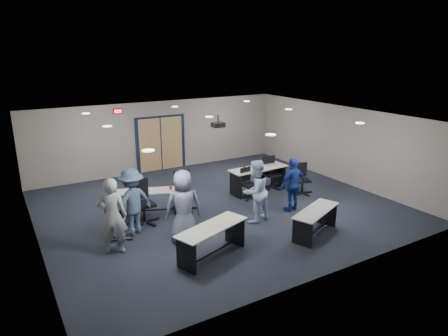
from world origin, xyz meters
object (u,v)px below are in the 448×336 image
person_lightblue (255,191)px  chair_loose_left (118,223)px  table_back_right (258,175)px  person_navy (293,185)px  table_back_left (148,198)px  chair_back_b (184,192)px  person_back (132,202)px  table_front_left (212,236)px  chair_back_c (249,184)px  chair_loose_right (303,179)px  chair_back_d (272,173)px  person_plaid (184,207)px  chair_back_a (144,203)px  table_front_right (316,218)px  person_gray (112,216)px

person_lightblue → chair_loose_left: bearing=-24.1°
table_back_right → person_navy: size_ratio=1.28×
table_back_left → table_back_right: table_back_right is taller
chair_back_b → person_back: size_ratio=0.66×
chair_loose_left → table_front_left: bearing=-89.5°
chair_back_c → table_back_right: bearing=25.5°
chair_loose_right → person_lightblue: (-2.60, -1.01, 0.37)m
chair_back_d → person_plaid: size_ratio=0.60×
table_front_left → chair_back_c: bearing=24.3°
person_lightblue → table_back_left: bearing=-52.6°
chair_back_a → chair_loose_right: (5.28, -0.40, -0.10)m
chair_back_b → person_navy: 3.18m
person_lightblue → table_front_left: bearing=17.7°
person_plaid → person_lightblue: bearing=-164.1°
chair_loose_left → chair_back_d: bearing=-27.8°
person_plaid → person_back: (-0.94, 1.06, -0.04)m
table_front_left → person_plaid: bearing=82.8°
table_front_left → table_front_right: size_ratio=1.11×
chair_back_b → chair_back_d: 3.41m
table_front_left → chair_loose_right: (4.58, 2.15, -0.01)m
chair_loose_left → chair_loose_right: bearing=-37.4°
person_back → chair_back_a: bearing=-150.2°
table_front_left → chair_loose_left: size_ratio=2.05×
table_front_left → chair_back_a: bearing=86.4°
table_back_left → person_navy: bearing=-6.7°
table_back_right → chair_loose_right: bearing=-41.2°
chair_back_c → person_gray: (-4.70, -1.33, 0.42)m
person_back → person_plaid: bearing=116.2°
table_front_right → chair_loose_right: (1.76, 2.50, 0.04)m
table_back_right → chair_loose_left: bearing=-169.3°
chair_loose_left → table_back_left: bearing=5.8°
person_navy → person_plaid: bearing=-2.8°
table_front_right → chair_back_a: (-3.52, 2.90, 0.14)m
chair_back_c → chair_loose_left: chair_back_c is taller
chair_back_a → table_back_left: bearing=57.6°
chair_back_b → person_navy: (2.73, -1.62, 0.23)m
table_front_left → person_gray: person_gray is taller
table_front_left → person_navy: (3.36, 1.21, 0.29)m
chair_back_c → person_gray: person_gray is taller
chair_back_b → chair_loose_left: bearing=-144.7°
table_front_left → chair_back_b: 2.90m
person_back → person_gray: bearing=30.7°
table_front_left → person_navy: size_ratio=1.21×
table_back_left → chair_back_b: size_ratio=1.58×
table_back_right → person_back: person_back is taller
table_back_left → person_lightblue: size_ratio=1.04×
table_back_right → chair_back_a: 4.17m
chair_back_d → person_gray: (-5.89, -1.73, 0.37)m
chair_back_d → chair_loose_right: chair_back_d is taller
table_back_right → person_back: bearing=-170.4°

